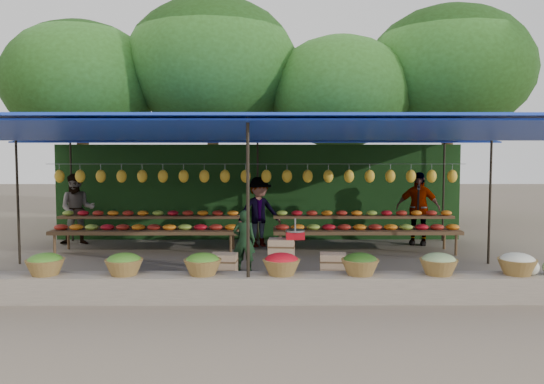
{
  "coord_description": "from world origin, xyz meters",
  "views": [
    {
      "loc": [
        0.34,
        -10.72,
        2.22
      ],
      "look_at": [
        0.36,
        0.2,
        1.46
      ],
      "focal_mm": 35.0,
      "sensor_mm": 36.0,
      "label": 1
    }
  ],
  "objects_px": {
    "weighing_scale": "(295,234)",
    "vendor_seated": "(244,241)",
    "crate_counter": "(280,265)",
    "blue_crate_back": "(0,283)"
  },
  "relations": [
    {
      "from": "weighing_scale",
      "to": "vendor_seated",
      "type": "height_order",
      "value": "vendor_seated"
    },
    {
      "from": "crate_counter",
      "to": "weighing_scale",
      "type": "distance_m",
      "value": 0.61
    },
    {
      "from": "blue_crate_back",
      "to": "vendor_seated",
      "type": "bearing_deg",
      "value": 10.99
    },
    {
      "from": "weighing_scale",
      "to": "blue_crate_back",
      "type": "bearing_deg",
      "value": -173.56
    },
    {
      "from": "weighing_scale",
      "to": "vendor_seated",
      "type": "bearing_deg",
      "value": 137.7
    },
    {
      "from": "crate_counter",
      "to": "blue_crate_back",
      "type": "distance_m",
      "value": 4.64
    },
    {
      "from": "crate_counter",
      "to": "blue_crate_back",
      "type": "height_order",
      "value": "crate_counter"
    },
    {
      "from": "weighing_scale",
      "to": "vendor_seated",
      "type": "distance_m",
      "value": 1.28
    },
    {
      "from": "vendor_seated",
      "to": "crate_counter",
      "type": "bearing_deg",
      "value": 132.72
    },
    {
      "from": "weighing_scale",
      "to": "blue_crate_back",
      "type": "distance_m",
      "value": 4.96
    }
  ]
}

